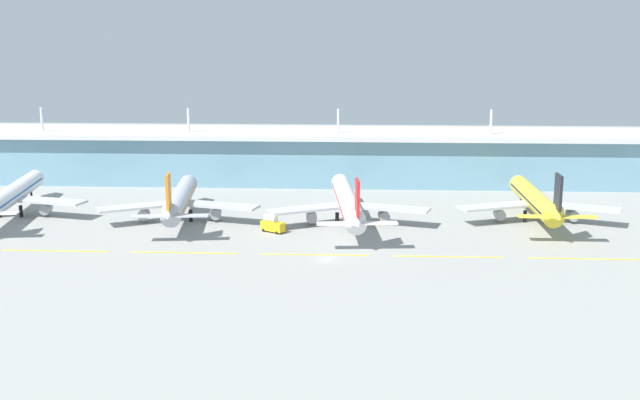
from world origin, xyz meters
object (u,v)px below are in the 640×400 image
(airliner_center, at_px, (348,202))
(fuel_truck, at_px, (272,224))
(airliner_near_middle, at_px, (180,200))
(airliner_far_middle, at_px, (535,200))
(airliner_nearest, at_px, (10,196))

(airliner_center, bearing_deg, fuel_truck, -150.67)
(airliner_near_middle, xyz_separation_m, airliner_center, (50.62, -0.51, 0.01))
(airliner_center, relative_size, fuel_truck, 9.46)
(airliner_far_middle, bearing_deg, airliner_center, -174.46)
(airliner_near_middle, bearing_deg, airliner_center, -0.58)
(airliner_nearest, height_order, airliner_center, same)
(airliner_near_middle, distance_m, fuel_truck, 32.19)
(airliner_near_middle, xyz_separation_m, fuel_truck, (29.39, -12.44, -4.18))
(airliner_near_middle, relative_size, airliner_center, 0.86)
(airliner_center, bearing_deg, airliner_near_middle, 179.42)
(airliner_nearest, height_order, airliner_far_middle, same)
(airliner_near_middle, height_order, airliner_center, same)
(airliner_far_middle, bearing_deg, airliner_nearest, -179.37)
(airliner_near_middle, height_order, fuel_truck, airliner_near_middle)
(airliner_near_middle, distance_m, airliner_far_middle, 107.22)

